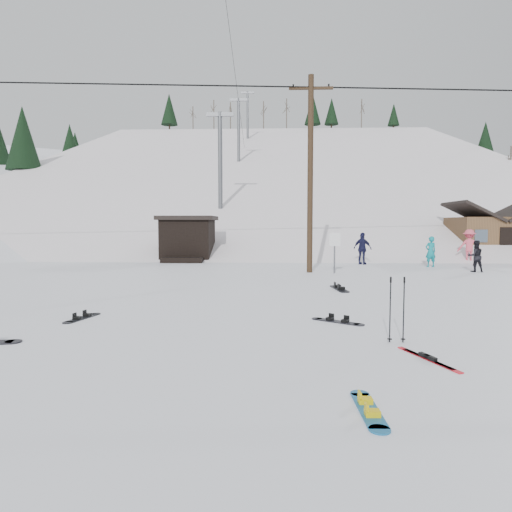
{
  "coord_description": "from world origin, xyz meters",
  "views": [
    {
      "loc": [
        0.3,
        -7.23,
        2.24
      ],
      "look_at": [
        -0.15,
        4.77,
        1.4
      ],
      "focal_mm": 32.0,
      "sensor_mm": 36.0,
      "label": 1
    }
  ],
  "objects_px": {
    "hero_snowboard": "(369,409)",
    "hero_skis": "(428,358)",
    "cabin": "(492,235)",
    "utility_pole": "(310,171)"
  },
  "relations": [
    {
      "from": "hero_snowboard",
      "to": "hero_skis",
      "type": "height_order",
      "value": "hero_snowboard"
    },
    {
      "from": "cabin",
      "to": "hero_snowboard",
      "type": "relative_size",
      "value": 4.17
    },
    {
      "from": "hero_snowboard",
      "to": "hero_skis",
      "type": "xyz_separation_m",
      "value": [
        1.41,
        2.13,
        -0.0
      ]
    },
    {
      "from": "cabin",
      "to": "hero_skis",
      "type": "distance_m",
      "value": 26.69
    },
    {
      "from": "utility_pole",
      "to": "hero_snowboard",
      "type": "xyz_separation_m",
      "value": [
        -0.55,
        -15.86,
        -4.66
      ]
    },
    {
      "from": "utility_pole",
      "to": "hero_skis",
      "type": "xyz_separation_m",
      "value": [
        0.86,
        -13.72,
        -4.66
      ]
    },
    {
      "from": "hero_snowboard",
      "to": "cabin",
      "type": "bearing_deg",
      "value": -28.75
    },
    {
      "from": "utility_pole",
      "to": "hero_skis",
      "type": "height_order",
      "value": "utility_pole"
    },
    {
      "from": "utility_pole",
      "to": "hero_skis",
      "type": "distance_m",
      "value": 14.52
    },
    {
      "from": "utility_pole",
      "to": "cabin",
      "type": "height_order",
      "value": "utility_pole"
    }
  ]
}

